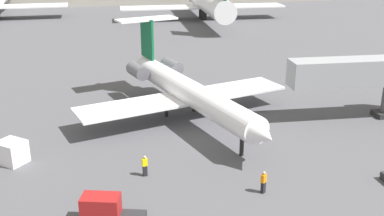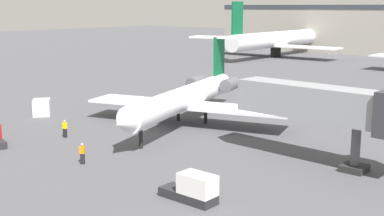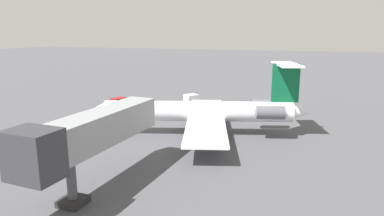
{
  "view_description": "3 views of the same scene",
  "coord_description": "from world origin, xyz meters",
  "px_view_note": "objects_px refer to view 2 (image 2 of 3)",
  "views": [
    {
      "loc": [
        -9.17,
        -37.33,
        17.0
      ],
      "look_at": [
        -1.12,
        2.4,
        2.24
      ],
      "focal_mm": 43.37,
      "sensor_mm": 36.0,
      "label": 1
    },
    {
      "loc": [
        33.16,
        -34.06,
        12.26
      ],
      "look_at": [
        0.74,
        4.5,
        2.21
      ],
      "focal_mm": 47.95,
      "sensor_mm": 36.0,
      "label": 2
    },
    {
      "loc": [
        37.34,
        17.84,
        12.27
      ],
      "look_at": [
        0.02,
        4.66,
        3.46
      ],
      "focal_mm": 32.06,
      "sensor_mm": 36.0,
      "label": 3
    }
  ],
  "objects_px": {
    "jet_bridge": "(333,106)",
    "cargo_container_uld": "(42,107)",
    "regional_jet": "(188,96)",
    "ground_crew_marshaller": "(82,153)",
    "ground_crew_loader": "(65,129)",
    "baggage_tug_trailing": "(193,189)",
    "parked_airliner_west_end": "(276,40)"
  },
  "relations": [
    {
      "from": "ground_crew_loader",
      "to": "cargo_container_uld",
      "type": "height_order",
      "value": "cargo_container_uld"
    },
    {
      "from": "baggage_tug_trailing",
      "to": "cargo_container_uld",
      "type": "xyz_separation_m",
      "value": [
        -30.04,
        9.03,
        0.09
      ]
    },
    {
      "from": "regional_jet",
      "to": "jet_bridge",
      "type": "xyz_separation_m",
      "value": [
        17.89,
        -3.86,
        1.75
      ]
    },
    {
      "from": "regional_jet",
      "to": "cargo_container_uld",
      "type": "bearing_deg",
      "value": -154.42
    },
    {
      "from": "ground_crew_marshaller",
      "to": "parked_airliner_west_end",
      "type": "distance_m",
      "value": 90.66
    },
    {
      "from": "jet_bridge",
      "to": "ground_crew_loader",
      "type": "relative_size",
      "value": 8.58
    },
    {
      "from": "regional_jet",
      "to": "ground_crew_marshaller",
      "type": "relative_size",
      "value": 15.47
    },
    {
      "from": "jet_bridge",
      "to": "regional_jet",
      "type": "bearing_deg",
      "value": 167.81
    },
    {
      "from": "cargo_container_uld",
      "to": "baggage_tug_trailing",
      "type": "bearing_deg",
      "value": -16.73
    },
    {
      "from": "jet_bridge",
      "to": "ground_crew_marshaller",
      "type": "xyz_separation_m",
      "value": [
        -15.2,
        -12.13,
        -3.9
      ]
    },
    {
      "from": "jet_bridge",
      "to": "ground_crew_loader",
      "type": "distance_m",
      "value": 24.81
    },
    {
      "from": "cargo_container_uld",
      "to": "parked_airliner_west_end",
      "type": "distance_m",
      "value": 77.29
    },
    {
      "from": "ground_crew_loader",
      "to": "baggage_tug_trailing",
      "type": "height_order",
      "value": "baggage_tug_trailing"
    },
    {
      "from": "regional_jet",
      "to": "baggage_tug_trailing",
      "type": "relative_size",
      "value": 6.52
    },
    {
      "from": "ground_crew_loader",
      "to": "cargo_container_uld",
      "type": "distance_m",
      "value": 11.15
    },
    {
      "from": "regional_jet",
      "to": "cargo_container_uld",
      "type": "relative_size",
      "value": 9.38
    },
    {
      "from": "regional_jet",
      "to": "parked_airliner_west_end",
      "type": "relative_size",
      "value": 0.69
    },
    {
      "from": "jet_bridge",
      "to": "baggage_tug_trailing",
      "type": "bearing_deg",
      "value": -105.07
    },
    {
      "from": "regional_jet",
      "to": "cargo_container_uld",
      "type": "distance_m",
      "value": 17.36
    },
    {
      "from": "cargo_container_uld",
      "to": "parked_airliner_west_end",
      "type": "xyz_separation_m",
      "value": [
        -14.93,
        75.76,
        3.26
      ]
    },
    {
      "from": "baggage_tug_trailing",
      "to": "cargo_container_uld",
      "type": "relative_size",
      "value": 1.44
    },
    {
      "from": "jet_bridge",
      "to": "cargo_container_uld",
      "type": "xyz_separation_m",
      "value": [
        -33.44,
        -3.58,
        -3.82
      ]
    },
    {
      "from": "ground_crew_loader",
      "to": "baggage_tug_trailing",
      "type": "relative_size",
      "value": 0.42
    },
    {
      "from": "regional_jet",
      "to": "jet_bridge",
      "type": "bearing_deg",
      "value": -12.19
    },
    {
      "from": "regional_jet",
      "to": "parked_airliner_west_end",
      "type": "xyz_separation_m",
      "value": [
        -30.48,
        68.32,
        1.19
      ]
    },
    {
      "from": "cargo_container_uld",
      "to": "parked_airliner_west_end",
      "type": "height_order",
      "value": "parked_airliner_west_end"
    },
    {
      "from": "ground_crew_marshaller",
      "to": "cargo_container_uld",
      "type": "xyz_separation_m",
      "value": [
        -18.24,
        8.55,
        0.07
      ]
    },
    {
      "from": "jet_bridge",
      "to": "ground_crew_marshaller",
      "type": "distance_m",
      "value": 19.83
    },
    {
      "from": "ground_crew_marshaller",
      "to": "cargo_container_uld",
      "type": "distance_m",
      "value": 20.14
    },
    {
      "from": "parked_airliner_west_end",
      "to": "cargo_container_uld",
      "type": "bearing_deg",
      "value": -78.85
    },
    {
      "from": "regional_jet",
      "to": "jet_bridge",
      "type": "height_order",
      "value": "regional_jet"
    },
    {
      "from": "regional_jet",
      "to": "ground_crew_loader",
      "type": "bearing_deg",
      "value": -114.15
    }
  ]
}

